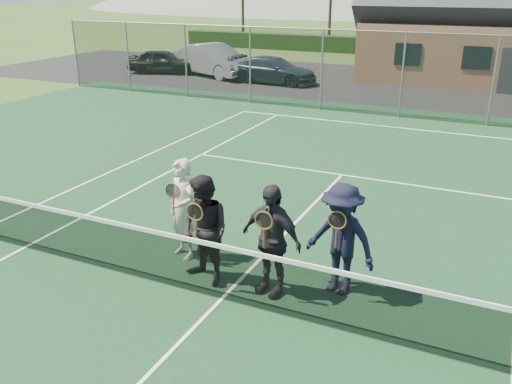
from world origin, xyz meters
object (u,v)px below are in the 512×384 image
Objects in this scene: tennis_net at (221,270)px; player_c at (271,240)px; player_a at (183,209)px; car_c at (274,70)px; player_b at (205,231)px; car_a at (163,61)px; player_d at (341,239)px; car_b at (214,60)px.

tennis_net is 6.49× the size of player_c.
player_a is at bearing 142.34° from tennis_net.
player_a is 1.00× the size of player_c.
player_b reaches higher than car_c.
player_d is (15.24, -17.58, 0.28)m from car_a.
car_c is at bearing 108.41° from player_a.
player_c is at bearing -13.47° from player_a.
player_d is at bearing -124.15° from car_b.
car_a is 6.67m from car_c.
tennis_net is at bearing -37.66° from player_a.
player_c reaches higher than tennis_net.
player_a is at bearing 166.53° from player_c.
player_c reaches higher than car_b.
car_c is 2.41× the size of player_c.
car_c is at bearing -78.98° from car_b.
player_b reaches higher than car_a.
player_a is (9.46, -17.96, 0.10)m from car_b.
car_a is 0.86× the size of car_c.
player_c reaches higher than car_a.
player_b is at bearing -129.64° from car_b.
tennis_net is at bearing -155.38° from car_c.
car_a is 2.08× the size of player_a.
car_b is 21.78m from tennis_net.
player_b is at bearing 141.75° from tennis_net.
player_d is (0.96, 0.46, -0.00)m from player_c.
player_a is at bearing -179.64° from player_d.
player_a is 1.91m from player_c.
car_a is at bearing 90.78° from car_c.
car_c is 2.41× the size of player_a.
player_c reaches higher than car_c.
car_b is 2.76× the size of player_a.
player_d is at bearing 25.72° from player_c.
car_a is 2.08× the size of player_c.
car_a is at bearing 118.37° from car_b.
player_b is (13.20, -18.20, 0.28)m from car_a.
player_b is at bearing -160.53° from car_a.
player_d is (12.28, -17.94, 0.10)m from car_b.
player_b is 2.13m from player_d.
car_c is at bearing 116.42° from player_d.
car_b is at bearing 83.14° from car_c.
car_c is (6.66, -0.32, -0.01)m from car_a.
player_b is (0.79, -0.60, -0.00)m from player_a.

